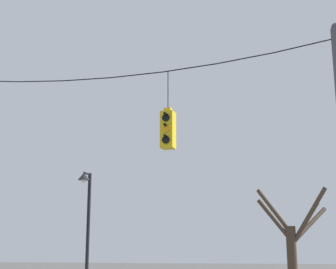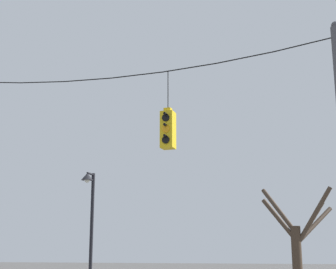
# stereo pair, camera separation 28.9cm
# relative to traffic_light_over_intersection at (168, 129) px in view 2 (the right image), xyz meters

# --- Properties ---
(span_wire) EXTENTS (10.46, 0.03, 0.41)m
(span_wire) POSITION_rel_traffic_light_over_intersection_xyz_m (-0.90, 0.01, 1.73)
(span_wire) COLOR black
(traffic_light_over_intersection) EXTENTS (0.34, 0.46, 2.11)m
(traffic_light_over_intersection) POSITION_rel_traffic_light_over_intersection_xyz_m (0.00, 0.00, 0.00)
(traffic_light_over_intersection) COLOR yellow
(street_lamp) EXTENTS (0.42, 0.73, 4.75)m
(street_lamp) POSITION_rel_traffic_light_over_intersection_xyz_m (-4.17, 3.80, -1.79)
(street_lamp) COLOR black
(street_lamp) RESTS_ON ground_plane
(bare_tree) EXTENTS (2.95, 2.06, 4.67)m
(bare_tree) POSITION_rel_traffic_light_over_intersection_xyz_m (2.39, 8.75, -2.81)
(bare_tree) COLOR #423326
(bare_tree) RESTS_ON ground_plane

